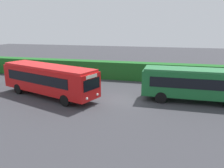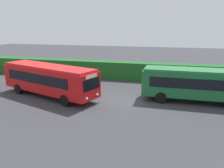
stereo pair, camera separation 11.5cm
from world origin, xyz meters
name	(u,v)px [view 1 (the left image)]	position (x,y,z in m)	size (l,w,h in m)	color
ground_plane	(123,100)	(0.00, 0.00, 0.00)	(108.28, 108.28, 0.00)	#38383D
bus_red	(49,79)	(-7.09, -0.64, 1.74)	(10.64, 5.87, 2.99)	red
bus_green	(195,83)	(6.16, 1.09, 1.72)	(9.22, 2.66, 2.95)	#19602D
hedge_row	(137,71)	(0.00, 8.22, 1.09)	(66.14, 1.63, 2.18)	#1D6021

